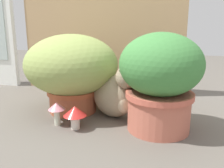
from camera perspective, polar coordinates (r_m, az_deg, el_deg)
name	(u,v)px	position (r m, az deg, el deg)	size (l,w,h in m)	color
ground_plane	(71,118)	(1.27, -9.68, -7.91)	(6.00, 6.00, 0.00)	#605A52
cardboard_backdrop	(100,28)	(1.70, -2.89, 13.22)	(1.16, 0.03, 0.90)	tan
grass_planter	(72,68)	(1.30, -9.56, 3.69)	(0.50, 0.50, 0.42)	#B1593C
leafy_planter	(160,78)	(1.07, 11.45, 1.34)	(0.36, 0.36, 0.44)	#C06651
cat	(115,94)	(1.23, 0.71, -2.44)	(0.32, 0.32, 0.32)	gray
mushroom_ornament_pink	(57,108)	(1.17, -13.07, -5.69)	(0.08, 0.08, 0.11)	silver
mushroom_ornament_red	(75,113)	(1.11, -8.85, -6.82)	(0.11, 0.11, 0.11)	silver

